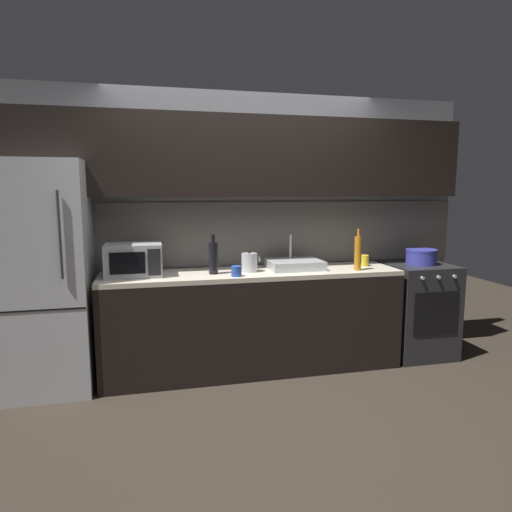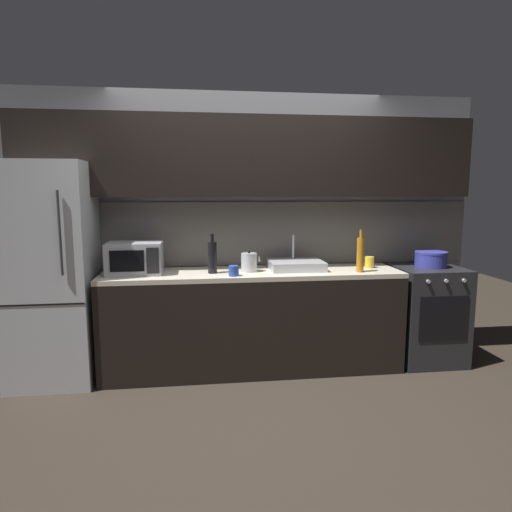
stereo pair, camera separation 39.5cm
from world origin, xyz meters
TOP-DOWN VIEW (x-y plane):
  - ground_plane at (0.00, 0.00)m, footprint 10.00×10.00m
  - back_wall at (0.00, 1.20)m, footprint 4.36×0.44m
  - counter_run at (0.00, 0.90)m, footprint 2.62×0.60m
  - refrigerator at (-1.69, 0.90)m, footprint 0.68×0.69m
  - oven_range at (1.65, 0.90)m, footprint 0.60×0.62m
  - microwave at (-1.01, 0.92)m, footprint 0.46×0.35m
  - sink_basin at (0.40, 0.93)m, footprint 0.48×0.38m
  - kettle at (-0.03, 0.88)m, footprint 0.17×0.14m
  - wine_bottle_amber at (0.92, 0.74)m, footprint 0.06×0.06m
  - wine_bottle_dark at (-0.36, 0.85)m, footprint 0.08×0.08m
  - mug_blue at (-0.18, 0.70)m, footprint 0.09×0.09m
  - mug_yellow at (1.09, 0.94)m, footprint 0.08×0.08m
  - cooking_pot at (1.67, 0.90)m, footprint 0.29×0.29m

SIDE VIEW (x-z plane):
  - ground_plane at x=0.00m, z-range 0.00..0.00m
  - counter_run at x=0.00m, z-range 0.00..0.90m
  - oven_range at x=1.65m, z-range 0.00..0.90m
  - refrigerator at x=-1.69m, z-range 0.00..1.84m
  - sink_basin at x=0.40m, z-range 0.79..1.09m
  - mug_blue at x=-0.18m, z-range 0.90..0.99m
  - mug_yellow at x=1.09m, z-range 0.90..1.00m
  - cooking_pot at x=1.67m, z-range 0.90..1.05m
  - kettle at x=-0.03m, z-range 0.89..1.08m
  - microwave at x=-1.01m, z-range 0.90..1.17m
  - wine_bottle_dark at x=-0.36m, z-range 0.87..1.21m
  - wine_bottle_amber at x=0.92m, z-range 0.87..1.24m
  - back_wall at x=0.00m, z-range 0.30..2.80m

